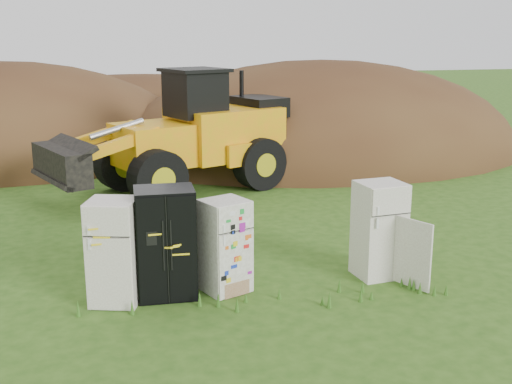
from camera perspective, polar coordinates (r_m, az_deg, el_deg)
ground at (r=11.76m, az=-0.03°, el=-8.44°), size 120.00×120.00×0.00m
fridge_leftmost at (r=11.11m, az=-12.48°, el=-5.20°), size 0.99×0.97×1.80m
fridge_black_side at (r=11.20m, az=-8.03°, el=-4.50°), size 1.04×0.84×1.93m
fridge_sticker at (r=11.35m, az=-2.77°, el=-4.81°), size 0.95×0.91×1.67m
fridge_open_door at (r=12.22m, az=10.88°, el=-3.31°), size 0.89×0.83×1.81m
wheel_loader at (r=18.27m, az=-7.74°, el=5.27°), size 7.79×5.41×3.49m
dirt_mound_right at (r=24.79m, az=5.64°, el=3.55°), size 15.66×11.48×6.99m
dirt_mound_left at (r=25.76m, az=-21.50°, el=3.02°), size 14.50×10.87×6.95m
dirt_mound_back at (r=29.12m, az=-10.57°, el=4.95°), size 16.49×10.99×5.40m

